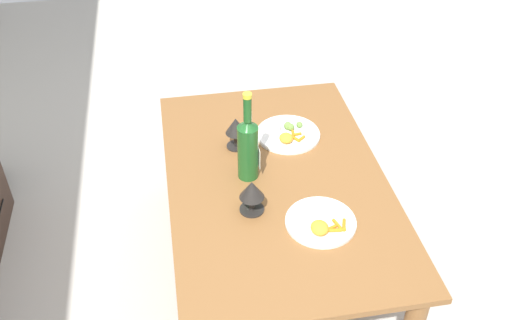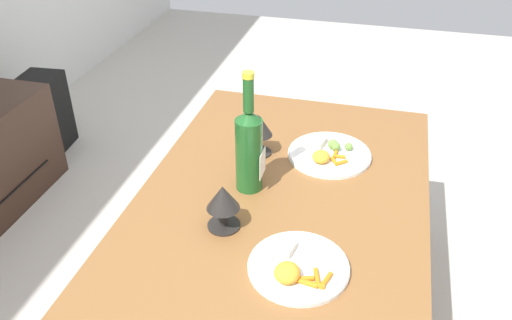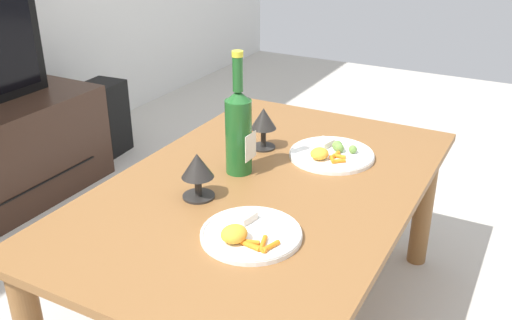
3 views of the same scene
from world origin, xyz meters
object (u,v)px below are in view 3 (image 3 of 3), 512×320
at_px(dining_table, 264,207).
at_px(wine_bottle, 239,128).
at_px(goblet_left, 197,169).
at_px(goblet_right, 263,121).
at_px(dinner_plate_left, 249,233).
at_px(floor_speaker, 106,117).
at_px(dinner_plate_right, 331,154).

distance_m(dining_table, wine_bottle, 0.25).
relative_size(wine_bottle, goblet_left, 2.81).
bearing_deg(goblet_right, dinner_plate_left, -155.95).
distance_m(wine_bottle, goblet_right, 0.20).
xyz_separation_m(goblet_left, goblet_right, (0.39, 0.00, 0.01)).
distance_m(dining_table, floor_speaker, 1.64).
distance_m(floor_speaker, wine_bottle, 1.58).
bearing_deg(dining_table, dinner_plate_left, -159.76).
bearing_deg(goblet_left, goblet_right, 0.00).
xyz_separation_m(wine_bottle, goblet_left, (-0.19, 0.02, -0.05)).
relative_size(dining_table, wine_bottle, 3.55).
relative_size(floor_speaker, wine_bottle, 1.06).
bearing_deg(wine_bottle, dining_table, -108.84).
bearing_deg(dining_table, goblet_right, 28.30).
relative_size(goblet_left, dinner_plate_left, 0.53).
height_order(dinner_plate_left, dinner_plate_right, dinner_plate_left).
xyz_separation_m(dining_table, goblet_right, (0.23, 0.12, 0.17)).
height_order(wine_bottle, goblet_left, wine_bottle).
distance_m(goblet_right, dinner_plate_right, 0.24).
relative_size(goblet_right, dinner_plate_left, 0.56).
relative_size(goblet_left, goblet_right, 0.95).
height_order(floor_speaker, goblet_right, goblet_right).
bearing_deg(dinner_plate_right, floor_speaker, 69.15).
xyz_separation_m(floor_speaker, dinner_plate_left, (-1.11, -1.49, 0.33)).
bearing_deg(dining_table, dinner_plate_right, -20.85).
height_order(floor_speaker, wine_bottle, wine_bottle).
relative_size(floor_speaker, goblet_right, 2.81).
xyz_separation_m(goblet_right, dinner_plate_left, (-0.50, -0.22, -0.08)).
bearing_deg(dinner_plate_left, dinner_plate_right, -0.08).
bearing_deg(dining_table, wine_bottle, 71.16).
bearing_deg(goblet_left, wine_bottle, -5.40).
bearing_deg(wine_bottle, floor_speaker, 58.15).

